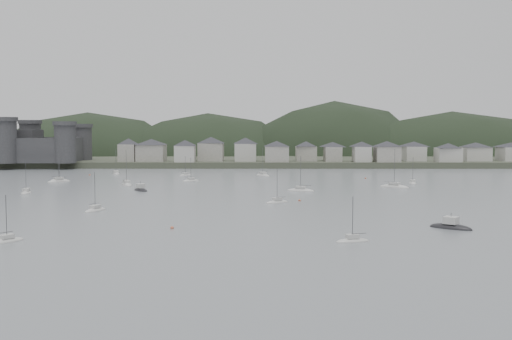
{
  "coord_description": "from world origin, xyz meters",
  "views": [
    {
      "loc": [
        0.77,
        -122.01,
        19.73
      ],
      "look_at": [
        0.0,
        75.0,
        6.0
      ],
      "focal_mm": 42.21,
      "sensor_mm": 36.0,
      "label": 1
    }
  ],
  "objects": [
    {
      "name": "forested_ridge",
      "position": [
        4.83,
        269.4,
        -11.28
      ],
      "size": [
        851.55,
        103.94,
        102.57
      ],
      "color": "black",
      "rests_on": "ground"
    },
    {
      "name": "motor_launch_near",
      "position": [
        38.72,
        -4.54,
        0.29
      ],
      "size": [
        8.68,
        7.72,
        4.04
      ],
      "rotation": [
        0.0,
        0.0,
        0.91
      ],
      "color": "black",
      "rests_on": "ground"
    },
    {
      "name": "ground",
      "position": [
        0.0,
        0.0,
        0.0
      ],
      "size": [
        900.0,
        900.0,
        0.0
      ],
      "primitive_type": "plane",
      "color": "slate",
      "rests_on": "ground"
    },
    {
      "name": "waterfront_town",
      "position": [
        50.59,
        183.34,
        8.66
      ],
      "size": [
        451.48,
        28.46,
        12.92
      ],
      "color": "gray",
      "rests_on": "far_shore_land"
    },
    {
      "name": "mooring_buoys",
      "position": [
        -6.1,
        63.11,
        0.15
      ],
      "size": [
        173.76,
        134.38,
        0.7
      ],
      "color": "#C35F41",
      "rests_on": "ground"
    },
    {
      "name": "far_shore_land",
      "position": [
        0.0,
        295.0,
        1.5
      ],
      "size": [
        900.0,
        250.0,
        3.0
      ],
      "primitive_type": "cube",
      "color": "#383D2D",
      "rests_on": "ground"
    },
    {
      "name": "sailboat_lead",
      "position": [
        -69.72,
        59.16,
        0.18
      ],
      "size": [
        3.96,
        8.45,
        11.11
      ],
      "rotation": [
        0.0,
        0.0,
        0.17
      ],
      "color": "beige",
      "rests_on": "ground"
    },
    {
      "name": "motor_launch_far",
      "position": [
        -36.43,
        66.78,
        0.29
      ],
      "size": [
        6.66,
        7.94,
        3.85
      ],
      "rotation": [
        0.0,
        0.0,
        3.74
      ],
      "color": "black",
      "rests_on": "ground"
    },
    {
      "name": "moored_fleet",
      "position": [
        -3.04,
        69.25,
        0.18
      ],
      "size": [
        237.33,
        170.96,
        13.78
      ],
      "color": "beige",
      "rests_on": "ground"
    },
    {
      "name": "castle",
      "position": [
        -120.0,
        179.8,
        10.96
      ],
      "size": [
        66.0,
        43.0,
        20.0
      ],
      "color": "#333336",
      "rests_on": "far_shore_land"
    }
  ]
}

